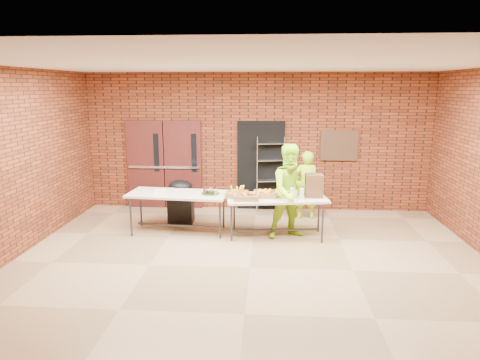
# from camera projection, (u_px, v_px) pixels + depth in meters

# --- Properties ---
(room) EXTENTS (8.08, 7.08, 3.28)m
(room) POSITION_uv_depth(u_px,v_px,m) (250.00, 171.00, 6.57)
(room) COLOR olive
(room) RESTS_ON ground
(double_doors) EXTENTS (1.78, 0.12, 2.10)m
(double_doors) POSITION_uv_depth(u_px,v_px,m) (164.00, 165.00, 10.19)
(double_doors) COLOR #431513
(double_doors) RESTS_ON room
(dark_doorway) EXTENTS (1.10, 0.06, 2.10)m
(dark_doorway) POSITION_uv_depth(u_px,v_px,m) (261.00, 166.00, 10.06)
(dark_doorway) COLOR black
(dark_doorway) RESTS_ON room
(bronze_plaque) EXTENTS (0.85, 0.04, 0.70)m
(bronze_plaque) POSITION_uv_depth(u_px,v_px,m) (339.00, 145.00, 9.82)
(bronze_plaque) COLOR #422B1A
(bronze_plaque) RESTS_ON room
(wire_rack) EXTENTS (0.67, 0.33, 1.74)m
(wire_rack) POSITION_uv_depth(u_px,v_px,m) (270.00, 174.00, 9.94)
(wire_rack) COLOR silver
(wire_rack) RESTS_ON room
(table_left) EXTENTS (2.03, 0.99, 0.81)m
(table_left) POSITION_uv_depth(u_px,v_px,m) (178.00, 196.00, 8.49)
(table_left) COLOR #B8A58C
(table_left) RESTS_ON room
(table_right) EXTENTS (2.00, 1.04, 0.79)m
(table_right) POSITION_uv_depth(u_px,v_px,m) (277.00, 201.00, 8.23)
(table_right) COLOR #B8A58C
(table_right) RESTS_ON room
(basket_bananas) EXTENTS (0.42, 0.33, 0.13)m
(basket_bananas) POSITION_uv_depth(u_px,v_px,m) (237.00, 194.00, 8.23)
(basket_bananas) COLOR #9F6F40
(basket_bananas) RESTS_ON table_right
(basket_oranges) EXTENTS (0.44, 0.34, 0.14)m
(basket_oranges) POSITION_uv_depth(u_px,v_px,m) (265.00, 194.00, 8.25)
(basket_oranges) COLOR #9F6F40
(basket_oranges) RESTS_ON table_right
(basket_apples) EXTENTS (0.46, 0.36, 0.14)m
(basket_apples) POSITION_uv_depth(u_px,v_px,m) (246.00, 197.00, 8.03)
(basket_apples) COLOR #9F6F40
(basket_apples) RESTS_ON table_right
(muffin_tray) EXTENTS (0.36, 0.36, 0.09)m
(muffin_tray) POSITION_uv_depth(u_px,v_px,m) (210.00, 192.00, 8.39)
(muffin_tray) COLOR #155218
(muffin_tray) RESTS_ON table_left
(napkin_box) EXTENTS (0.20, 0.13, 0.07)m
(napkin_box) POSITION_uv_depth(u_px,v_px,m) (159.00, 191.00, 8.48)
(napkin_box) COLOR white
(napkin_box) RESTS_ON table_left
(coffee_dispenser) EXTENTS (0.34, 0.30, 0.44)m
(coffee_dispenser) POSITION_uv_depth(u_px,v_px,m) (314.00, 186.00, 8.23)
(coffee_dispenser) COLOR #50351B
(coffee_dispenser) RESTS_ON table_right
(cup_stack_front) EXTENTS (0.07, 0.07, 0.22)m
(cup_stack_front) POSITION_uv_depth(u_px,v_px,m) (292.00, 194.00, 8.07)
(cup_stack_front) COLOR white
(cup_stack_front) RESTS_ON table_right
(cup_stack_mid) EXTENTS (0.07, 0.07, 0.21)m
(cup_stack_mid) POSITION_uv_depth(u_px,v_px,m) (302.00, 194.00, 8.04)
(cup_stack_mid) COLOR white
(cup_stack_mid) RESTS_ON table_right
(cup_stack_back) EXTENTS (0.08, 0.08, 0.24)m
(cup_stack_back) POSITION_uv_depth(u_px,v_px,m) (293.00, 191.00, 8.24)
(cup_stack_back) COLOR white
(cup_stack_back) RESTS_ON table_right
(covered_grill) EXTENTS (0.52, 0.44, 0.94)m
(covered_grill) POSITION_uv_depth(u_px,v_px,m) (181.00, 201.00, 9.15)
(covered_grill) COLOR black
(covered_grill) RESTS_ON room
(volunteer_woman) EXTENTS (0.58, 0.41, 1.52)m
(volunteer_woman) POSITION_uv_depth(u_px,v_px,m) (306.00, 185.00, 9.38)
(volunteer_woman) COLOR #A6EA1A
(volunteer_woman) RESTS_ON room
(volunteer_man) EXTENTS (1.06, 0.94, 1.82)m
(volunteer_man) POSITION_uv_depth(u_px,v_px,m) (292.00, 191.00, 8.16)
(volunteer_man) COLOR #A6EA1A
(volunteer_man) RESTS_ON room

